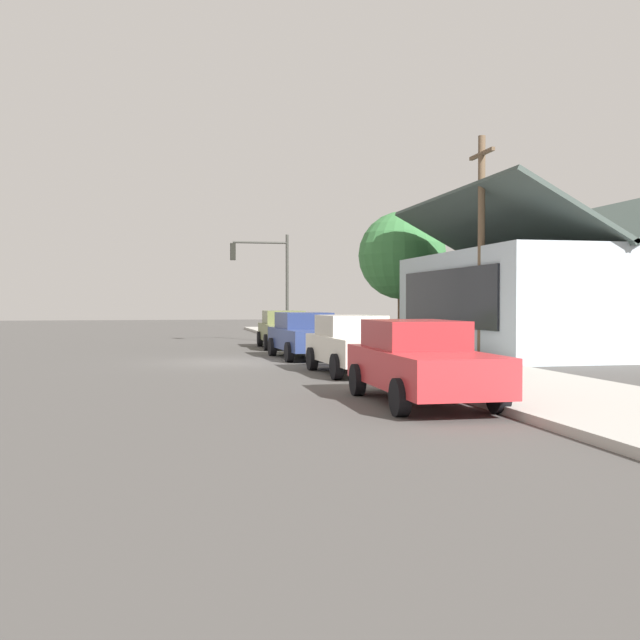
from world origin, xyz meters
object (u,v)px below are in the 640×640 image
Objects in this scene: shade_tree at (402,256)px; car_ivory at (354,344)px; utility_pole_wooden at (481,243)px; car_navy at (306,335)px; traffic_light_main at (265,270)px; car_cherry at (420,361)px; car_olive at (284,329)px; fire_hydrant_red at (411,357)px.

car_ivory is at bearing -22.74° from shade_tree.
car_navy is at bearing -111.01° from utility_pole_wooden.
traffic_light_main is (-9.99, -0.09, 2.67)m from car_navy.
car_cherry is at bearing -2.59° from car_navy.
car_navy is at bearing -179.42° from car_cherry.
traffic_light_main is at bearing -174.79° from car_olive.
shade_tree reaches higher than traffic_light_main.
car_navy is 1.01× the size of car_cherry.
shade_tree reaches higher than car_cherry.
shade_tree is at bearing 82.35° from traffic_light_main.
traffic_light_main reaches higher than car_cherry.
traffic_light_main is 7.32× the size of fire_hydrant_red.
car_navy is 6.90m from fire_hydrant_red.
car_ivory is at bearing -124.31° from fire_hydrant_red.
car_ivory is at bearing 1.17° from traffic_light_main.
shade_tree is at bearing 175.37° from utility_pole_wooden.
car_cherry is 0.76× the size of shade_tree.
fire_hydrant_red is at bearing -41.17° from utility_pole_wooden.
fire_hydrant_red is (15.82, -4.91, -3.70)m from shade_tree.
traffic_light_main is at bearing -179.20° from car_cherry.
utility_pole_wooden reaches higher than fire_hydrant_red.
shade_tree is 6.67m from traffic_light_main.
car_cherry is 0.64× the size of utility_pole_wooden.
traffic_light_main reaches higher than fire_hydrant_red.
utility_pole_wooden is (12.13, 5.66, 0.44)m from traffic_light_main.
car_ivory is (11.66, 0.06, -0.00)m from car_olive.
fire_hydrant_red is (-5.10, 1.57, -0.32)m from car_cherry.
car_navy is at bearing 0.50° from traffic_light_main.
car_navy is 5.81m from car_ivory.
shade_tree is at bearing 155.32° from car_ivory.
car_ivory is 6.23× the size of fire_hydrant_red.
car_olive and car_ivory have the same top height.
shade_tree is at bearing 162.75° from fire_hydrant_red.
shade_tree reaches higher than car_navy.
car_cherry is (11.82, 0.00, -0.00)m from car_navy.
car_cherry is at bearing -17.08° from fire_hydrant_red.
car_olive is 0.95× the size of car_navy.
car_olive and car_navy have the same top height.
car_cherry reaches higher than fire_hydrant_red.
car_ivory is 1.65m from fire_hydrant_red.
utility_pole_wooden is 10.56× the size of fire_hydrant_red.
traffic_light_main is (-0.88, -6.57, -0.71)m from shade_tree.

